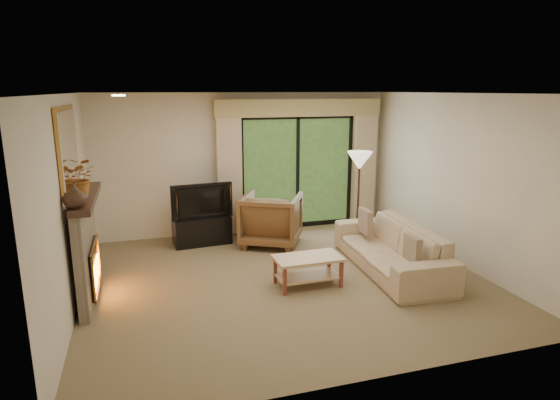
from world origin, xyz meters
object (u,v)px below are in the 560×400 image
object	(u,v)px
sofa	(391,248)
coffee_table	(308,271)
media_console	(202,230)
armchair	(271,219)

from	to	relation	value
sofa	coffee_table	size ratio (longest dim) A/B	2.57
media_console	sofa	bearing A→B (deg)	-44.16
media_console	coffee_table	xyz separation A→B (m)	(1.16, -2.23, -0.04)
armchair	coffee_table	world-z (taller)	armchair
armchair	sofa	size ratio (longest dim) A/B	0.42
media_console	armchair	distance (m)	1.23
armchair	coffee_table	xyz separation A→B (m)	(0.00, -1.85, -0.24)
media_console	armchair	bearing A→B (deg)	-23.39
media_console	coffee_table	world-z (taller)	media_console
sofa	coffee_table	xyz separation A→B (m)	(-1.38, -0.18, -0.14)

